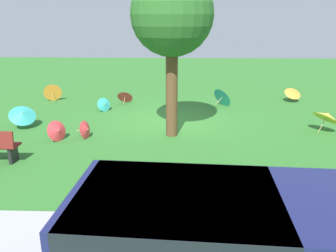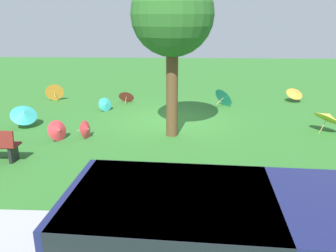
# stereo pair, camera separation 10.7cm
# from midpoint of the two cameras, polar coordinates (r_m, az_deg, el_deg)

# --- Properties ---
(ground) EXTENTS (40.00, 40.00, 0.00)m
(ground) POSITION_cam_midpoint_polar(r_m,az_deg,el_deg) (12.46, 0.07, 0.68)
(ground) COLOR #2D6B28
(van_dark) EXTENTS (4.70, 2.34, 1.53)m
(van_dark) POSITION_cam_midpoint_polar(r_m,az_deg,el_deg) (4.76, 10.43, -17.95)
(van_dark) COLOR #191E4C
(van_dark) RESTS_ON ground
(shade_tree) EXTENTS (2.46, 2.46, 4.95)m
(shade_tree) POSITION_cam_midpoint_polar(r_m,az_deg,el_deg) (10.47, 0.36, 17.76)
(shade_tree) COLOR brown
(shade_tree) RESTS_ON ground
(parasol_yellow_0) EXTENTS (1.18, 1.19, 0.85)m
(parasol_yellow_0) POSITION_cam_midpoint_polar(r_m,az_deg,el_deg) (12.39, 24.69, 1.55)
(parasol_yellow_0) COLOR tan
(parasol_yellow_0) RESTS_ON ground
(parasol_teal_0) EXTENTS (1.19, 1.18, 0.83)m
(parasol_teal_0) POSITION_cam_midpoint_polar(r_m,az_deg,el_deg) (12.70, -23.27, 1.84)
(parasol_teal_0) COLOR tan
(parasol_teal_0) RESTS_ON ground
(parasol_teal_1) EXTENTS (0.62, 0.61, 0.56)m
(parasol_teal_1) POSITION_cam_midpoint_polar(r_m,az_deg,el_deg) (14.07, -10.77, 3.54)
(parasol_teal_1) COLOR tan
(parasol_teal_1) RESTS_ON ground
(parasol_red_0) EXTENTS (0.72, 0.73, 0.66)m
(parasol_red_0) POSITION_cam_midpoint_polar(r_m,az_deg,el_deg) (11.03, -18.13, -0.74)
(parasol_red_0) COLOR tan
(parasol_red_0) RESTS_ON ground
(parasol_red_1) EXTENTS (0.54, 0.61, 0.58)m
(parasol_red_1) POSITION_cam_midpoint_polar(r_m,az_deg,el_deg) (11.01, -13.69, -0.58)
(parasol_red_1) COLOR tan
(parasol_red_1) RESTS_ON ground
(parasol_teal_2) EXTENTS (1.00, 1.04, 0.84)m
(parasol_teal_2) POSITION_cam_midpoint_polar(r_m,az_deg,el_deg) (14.75, 8.98, 4.86)
(parasol_teal_2) COLOR tan
(parasol_teal_2) RESTS_ON ground
(parasol_orange_1) EXTENTS (0.83, 0.80, 0.65)m
(parasol_orange_1) POSITION_cam_midpoint_polar(r_m,az_deg,el_deg) (16.31, 19.88, 5.23)
(parasol_orange_1) COLOR tan
(parasol_orange_1) RESTS_ON ground
(parasol_orange_3) EXTENTS (0.85, 0.83, 0.80)m
(parasol_orange_3) POSITION_cam_midpoint_polar(r_m,az_deg,el_deg) (16.41, -18.80, 5.37)
(parasol_orange_3) COLOR tan
(parasol_orange_3) RESTS_ON ground
(parasol_red_3) EXTENTS (0.71, 0.64, 0.60)m
(parasol_red_3) POSITION_cam_midpoint_polar(r_m,az_deg,el_deg) (15.29, -7.34, 4.93)
(parasol_red_3) COLOR tan
(parasol_red_3) RESTS_ON ground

